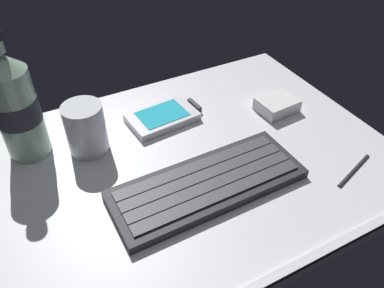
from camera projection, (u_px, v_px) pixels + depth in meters
ground_plane at (193, 163)px, 63.11cm from camera, size 64.00×48.00×2.80cm
keyboard at (208, 184)px, 57.18cm from camera, size 29.14×11.36×1.70cm
handheld_device at (166, 116)px, 70.14cm from camera, size 13.24×8.60×1.50cm
juice_cup at (86, 130)px, 61.85cm from camera, size 6.40×6.40×8.50cm
water_bottle at (16, 106)px, 58.08cm from camera, size 6.73×6.73×20.80cm
charger_block at (277, 105)px, 72.01cm from camera, size 7.35×6.05×2.40cm
stylus_pen at (354, 169)px, 60.12cm from camera, size 9.24×3.63×0.70cm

